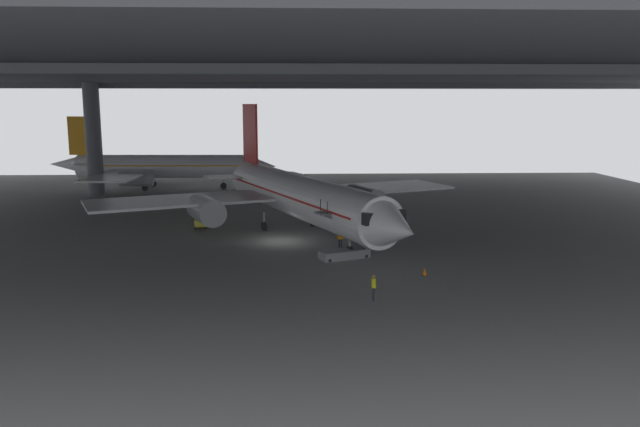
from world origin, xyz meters
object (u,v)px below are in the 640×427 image
object	(u,v)px
airplane_main	(298,196)
airplane_distant	(161,167)
traffic_cone_orange	(425,272)
boarding_stairs	(344,249)
crew_worker_by_stairs	(340,238)
baggage_tug	(201,222)
crew_worker_near_nose	(374,286)

from	to	relation	value
airplane_main	airplane_distant	size ratio (longest dim) A/B	1.15
traffic_cone_orange	boarding_stairs	bearing A→B (deg)	135.77
airplane_main	boarding_stairs	bearing A→B (deg)	-70.58
crew_worker_by_stairs	baggage_tug	size ratio (longest dim) A/B	0.68
crew_worker_by_stairs	traffic_cone_orange	world-z (taller)	crew_worker_by_stairs
crew_worker_near_nose	airplane_distant	size ratio (longest dim) A/B	0.05
crew_worker_by_stairs	traffic_cone_orange	xyz separation A→B (m)	(5.45, -8.77, -0.61)
baggage_tug	crew_worker_by_stairs	bearing A→B (deg)	-36.43
boarding_stairs	crew_worker_near_nose	world-z (taller)	boarding_stairs
boarding_stairs	baggage_tug	xyz separation A→B (m)	(-13.28, 13.27, -0.22)
crew_worker_near_nose	baggage_tug	bearing A→B (deg)	120.68
airplane_distant	boarding_stairs	bearing A→B (deg)	-61.18
crew_worker_near_nose	baggage_tug	xyz separation A→B (m)	(-14.33, 24.15, -0.44)
airplane_main	crew_worker_near_nose	xyz separation A→B (m)	(4.65, -21.10, -2.61)
airplane_main	airplane_distant	distance (m)	37.44
airplane_main	crew_worker_near_nose	bearing A→B (deg)	-77.56
airplane_distant	crew_worker_near_nose	bearing A→B (deg)	-65.44
boarding_stairs	crew_worker_by_stairs	bearing A→B (deg)	90.14
boarding_stairs	airplane_distant	bearing A→B (deg)	118.82
airplane_main	baggage_tug	world-z (taller)	airplane_main
boarding_stairs	crew_worker_by_stairs	xyz separation A→B (m)	(-0.01, 3.47, 0.16)
boarding_stairs	baggage_tug	bearing A→B (deg)	135.03
boarding_stairs	traffic_cone_orange	bearing A→B (deg)	-44.23
airplane_main	traffic_cone_orange	size ratio (longest dim) A/B	62.25
airplane_main	traffic_cone_orange	bearing A→B (deg)	-59.76
crew_worker_near_nose	traffic_cone_orange	bearing A→B (deg)	51.85
crew_worker_by_stairs	airplane_distant	xyz separation A→B (m)	(-23.17, 38.66, 2.35)
traffic_cone_orange	baggage_tug	xyz separation A→B (m)	(-18.72, 18.56, 0.23)
boarding_stairs	traffic_cone_orange	xyz separation A→B (m)	(5.44, -5.29, -0.45)
airplane_main	crew_worker_by_stairs	world-z (taller)	airplane_main
airplane_main	boarding_stairs	distance (m)	11.20
airplane_distant	baggage_tug	bearing A→B (deg)	-71.07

